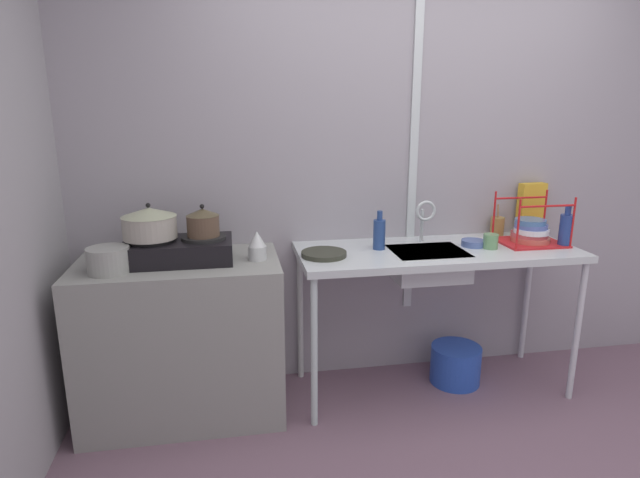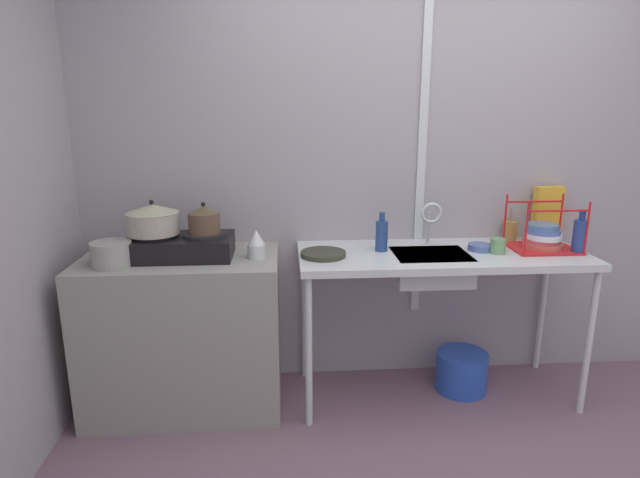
{
  "view_description": "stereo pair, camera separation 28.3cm",
  "coord_description": "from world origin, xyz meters",
  "px_view_note": "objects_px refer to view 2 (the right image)",
  "views": [
    {
      "loc": [
        -1.07,
        -1.57,
        1.66
      ],
      "look_at": [
        -0.6,
        1.13,
        0.96
      ],
      "focal_mm": 29.27,
      "sensor_mm": 36.0,
      "label": 1
    },
    {
      "loc": [
        -0.79,
        -1.6,
        1.66
      ],
      "look_at": [
        -0.6,
        1.13,
        0.96
      ],
      "focal_mm": 29.27,
      "sensor_mm": 36.0,
      "label": 2
    }
  ],
  "objects_px": {
    "sink_basin": "(430,267)",
    "bottle_by_rack": "(580,236)",
    "bucket_on_floor": "(461,371)",
    "bottle_by_sink": "(382,235)",
    "pot_on_left_burner": "(153,219)",
    "small_bowl_on_drainboard": "(480,247)",
    "pot_on_right_burner": "(204,220)",
    "stove": "(180,246)",
    "cup_by_rack": "(498,246)",
    "utensil_jar": "(510,230)",
    "percolator": "(256,244)",
    "pot_beside_stove": "(111,254)",
    "dish_rack": "(542,238)",
    "faucet": "(431,217)",
    "cereal_box": "(547,213)",
    "frying_pan": "(323,254)"
  },
  "relations": [
    {
      "from": "pot_on_left_burner",
      "to": "bucket_on_floor",
      "type": "xyz_separation_m",
      "value": [
        1.74,
        0.03,
        -0.97
      ]
    },
    {
      "from": "utensil_jar",
      "to": "bucket_on_floor",
      "type": "bearing_deg",
      "value": -146.56
    },
    {
      "from": "faucet",
      "to": "cup_by_rack",
      "type": "distance_m",
      "value": 0.4
    },
    {
      "from": "frying_pan",
      "to": "cup_by_rack",
      "type": "xyz_separation_m",
      "value": [
        0.96,
        -0.01,
        0.03
      ]
    },
    {
      "from": "stove",
      "to": "cup_by_rack",
      "type": "xyz_separation_m",
      "value": [
        1.73,
        -0.05,
        -0.02
      ]
    },
    {
      "from": "pot_beside_stove",
      "to": "pot_on_right_burner",
      "type": "bearing_deg",
      "value": 16.33
    },
    {
      "from": "small_bowl_on_drainboard",
      "to": "bucket_on_floor",
      "type": "bearing_deg",
      "value": 165.79
    },
    {
      "from": "bottle_by_sink",
      "to": "stove",
      "type": "bearing_deg",
      "value": -177.39
    },
    {
      "from": "pot_on_left_burner",
      "to": "small_bowl_on_drainboard",
      "type": "distance_m",
      "value": 1.8
    },
    {
      "from": "bottle_by_rack",
      "to": "bucket_on_floor",
      "type": "height_order",
      "value": "bottle_by_rack"
    },
    {
      "from": "pot_on_right_burner",
      "to": "cereal_box",
      "type": "xyz_separation_m",
      "value": [
        2.01,
        0.25,
        -0.04
      ]
    },
    {
      "from": "pot_on_right_burner",
      "to": "sink_basin",
      "type": "bearing_deg",
      "value": -1.47
    },
    {
      "from": "percolator",
      "to": "bucket_on_floor",
      "type": "height_order",
      "value": "percolator"
    },
    {
      "from": "bottle_by_sink",
      "to": "small_bowl_on_drainboard",
      "type": "bearing_deg",
      "value": -3.37
    },
    {
      "from": "small_bowl_on_drainboard",
      "to": "bottle_by_rack",
      "type": "bearing_deg",
      "value": -11.07
    },
    {
      "from": "percolator",
      "to": "sink_basin",
      "type": "distance_m",
      "value": 0.97
    },
    {
      "from": "pot_on_left_burner",
      "to": "pot_on_right_burner",
      "type": "xyz_separation_m",
      "value": [
        0.27,
        -0.0,
        -0.01
      ]
    },
    {
      "from": "small_bowl_on_drainboard",
      "to": "utensil_jar",
      "type": "height_order",
      "value": "utensil_jar"
    },
    {
      "from": "pot_beside_stove",
      "to": "dish_rack",
      "type": "height_order",
      "value": "dish_rack"
    },
    {
      "from": "sink_basin",
      "to": "faucet",
      "type": "relative_size",
      "value": 1.59
    },
    {
      "from": "stove",
      "to": "pot_on_right_burner",
      "type": "distance_m",
      "value": 0.19
    },
    {
      "from": "pot_on_right_burner",
      "to": "cereal_box",
      "type": "relative_size",
      "value": 0.53
    },
    {
      "from": "percolator",
      "to": "small_bowl_on_drainboard",
      "type": "bearing_deg",
      "value": 2.55
    },
    {
      "from": "pot_on_left_burner",
      "to": "pot_on_right_burner",
      "type": "distance_m",
      "value": 0.27
    },
    {
      "from": "pot_on_right_burner",
      "to": "cereal_box",
      "type": "height_order",
      "value": "cereal_box"
    },
    {
      "from": "pot_on_left_burner",
      "to": "percolator",
      "type": "distance_m",
      "value": 0.56
    },
    {
      "from": "dish_rack",
      "to": "utensil_jar",
      "type": "height_order",
      "value": "dish_rack"
    },
    {
      "from": "cup_by_rack",
      "to": "percolator",
      "type": "bearing_deg",
      "value": 179.66
    },
    {
      "from": "pot_on_right_burner",
      "to": "utensil_jar",
      "type": "bearing_deg",
      "value": 7.6
    },
    {
      "from": "pot_on_left_burner",
      "to": "frying_pan",
      "type": "xyz_separation_m",
      "value": [
        0.9,
        -0.04,
        -0.2
      ]
    },
    {
      "from": "sink_basin",
      "to": "bottle_by_rack",
      "type": "xyz_separation_m",
      "value": [
        0.81,
        -0.05,
        0.18
      ]
    },
    {
      "from": "stove",
      "to": "utensil_jar",
      "type": "height_order",
      "value": "utensil_jar"
    },
    {
      "from": "pot_beside_stove",
      "to": "dish_rack",
      "type": "relative_size",
      "value": 0.57
    },
    {
      "from": "pot_on_right_burner",
      "to": "dish_rack",
      "type": "xyz_separation_m",
      "value": [
        1.88,
        0.02,
        -0.14
      ]
    },
    {
      "from": "sink_basin",
      "to": "dish_rack",
      "type": "distance_m",
      "value": 0.67
    },
    {
      "from": "pot_on_right_burner",
      "to": "cereal_box",
      "type": "bearing_deg",
      "value": 7.06
    },
    {
      "from": "sink_basin",
      "to": "cup_by_rack",
      "type": "bearing_deg",
      "value": -2.28
    },
    {
      "from": "sink_basin",
      "to": "bottle_by_rack",
      "type": "distance_m",
      "value": 0.83
    },
    {
      "from": "bucket_on_floor",
      "to": "sink_basin",
      "type": "bearing_deg",
      "value": -165.86
    },
    {
      "from": "bucket_on_floor",
      "to": "bottle_by_sink",
      "type": "bearing_deg",
      "value": 177.73
    },
    {
      "from": "frying_pan",
      "to": "bottle_by_rack",
      "type": "relative_size",
      "value": 1.0
    },
    {
      "from": "sink_basin",
      "to": "bottle_by_rack",
      "type": "bearing_deg",
      "value": -3.67
    },
    {
      "from": "pot_on_right_burner",
      "to": "bottle_by_rack",
      "type": "height_order",
      "value": "pot_on_right_burner"
    },
    {
      "from": "utensil_jar",
      "to": "cup_by_rack",
      "type": "bearing_deg",
      "value": -124.04
    },
    {
      "from": "small_bowl_on_drainboard",
      "to": "cereal_box",
      "type": "xyz_separation_m",
      "value": [
        0.49,
        0.23,
        0.14
      ]
    },
    {
      "from": "stove",
      "to": "frying_pan",
      "type": "xyz_separation_m",
      "value": [
        0.76,
        -0.04,
        -0.05
      ]
    },
    {
      "from": "bottle_by_sink",
      "to": "bottle_by_rack",
      "type": "height_order",
      "value": "bottle_by_rack"
    },
    {
      "from": "cereal_box",
      "to": "cup_by_rack",
      "type": "bearing_deg",
      "value": -150.41
    },
    {
      "from": "pot_on_left_burner",
      "to": "bottle_by_rack",
      "type": "distance_m",
      "value": 2.3
    },
    {
      "from": "sink_basin",
      "to": "cereal_box",
      "type": "xyz_separation_m",
      "value": [
        0.79,
        0.28,
        0.24
      ]
    }
  ]
}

